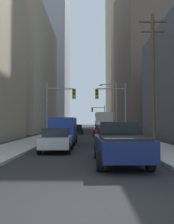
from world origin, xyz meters
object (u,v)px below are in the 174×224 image
at_px(traffic_signal_far_right, 99,113).
at_px(sedan_black, 77,129).
at_px(cargo_van_blue, 64,129).
at_px(sedan_red, 101,131).
at_px(pickup_truck_navy, 119,143).
at_px(sedan_silver, 57,140).
at_px(traffic_signal_near_left, 59,102).
at_px(sedan_green, 110,137).
at_px(city_bus, 103,122).
at_px(traffic_signal_near_right, 112,102).

bearing_deg(traffic_signal_far_right, sedan_black, -103.05).
relative_size(cargo_van_blue, sedan_red, 1.23).
xyz_separation_m(pickup_truck_navy, sedan_silver, (-3.44, 4.63, -0.16)).
relative_size(cargo_van_blue, sedan_black, 1.24).
relative_size(traffic_signal_near_left, traffic_signal_far_right, 1.00).
bearing_deg(traffic_signal_far_right, sedan_green, -91.27).
bearing_deg(sedan_black, traffic_signal_far_right, 76.95).
relative_size(sedan_silver, traffic_signal_near_left, 0.70).
distance_m(city_bus, traffic_signal_near_left, 17.79).
relative_size(cargo_van_blue, traffic_signal_far_right, 0.87).
bearing_deg(traffic_signal_far_right, cargo_van_blue, -96.85).
height_order(cargo_van_blue, traffic_signal_far_right, traffic_signal_far_right).
distance_m(cargo_van_blue, sedan_green, 4.91).
distance_m(pickup_truck_navy, traffic_signal_far_right, 48.95).
relative_size(city_bus, sedan_silver, 2.73).
bearing_deg(city_bus, sedan_black, -159.05).
height_order(cargo_van_blue, sedan_green, cargo_van_blue).
bearing_deg(pickup_truck_navy, traffic_signal_near_right, 85.70).
bearing_deg(traffic_signal_far_right, traffic_signal_near_left, -99.29).
xyz_separation_m(sedan_red, traffic_signal_near_left, (-4.67, -7.30, 3.24)).
bearing_deg(traffic_signal_near_left, cargo_van_blue, -78.50).
bearing_deg(traffic_signal_far_right, city_bus, -90.27).
relative_size(sedan_green, traffic_signal_far_right, 0.70).
height_order(pickup_truck_navy, sedan_green, pickup_truck_navy).
xyz_separation_m(city_bus, traffic_signal_far_right, (0.08, 17.29, 2.09)).
height_order(sedan_green, sedan_red, same).
distance_m(pickup_truck_navy, sedan_black, 30.08).
relative_size(sedan_red, sedan_black, 1.02).
relative_size(pickup_truck_navy, sedan_silver, 1.29).
xyz_separation_m(traffic_signal_near_left, traffic_signal_far_right, (5.57, 34.08, 0.01)).
height_order(city_bus, traffic_signal_near_right, traffic_signal_near_right).
distance_m(sedan_silver, sedan_black, 25.28).
distance_m(pickup_truck_navy, cargo_van_blue, 10.79).
xyz_separation_m(sedan_red, traffic_signal_far_right, (0.91, 26.78, 3.25)).
bearing_deg(city_bus, pickup_truck_navy, -91.87).
xyz_separation_m(sedan_silver, traffic_signal_far_right, (4.55, 44.22, 3.25)).
bearing_deg(sedan_green, traffic_signal_near_right, 83.20).
distance_m(sedan_silver, traffic_signal_near_right, 11.57).
relative_size(pickup_truck_navy, sedan_black, 1.30).
relative_size(city_bus, cargo_van_blue, 2.21).
distance_m(pickup_truck_navy, sedan_silver, 5.77).
xyz_separation_m(sedan_black, traffic_signal_near_right, (4.38, -15.14, 3.25)).
bearing_deg(cargo_van_blue, city_bus, 77.94).
height_order(pickup_truck_navy, sedan_silver, pickup_truck_navy).
distance_m(sedan_green, traffic_signal_far_right, 41.96).
xyz_separation_m(pickup_truck_navy, cargo_van_blue, (-3.53, 10.19, 0.35)).
xyz_separation_m(pickup_truck_navy, traffic_signal_near_left, (-4.46, 14.76, 3.08)).
xyz_separation_m(sedan_silver, sedan_green, (3.63, 2.39, 0.00)).
relative_size(sedan_red, traffic_signal_near_left, 0.71).
xyz_separation_m(cargo_van_blue, sedan_green, (3.72, -3.17, -0.52)).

